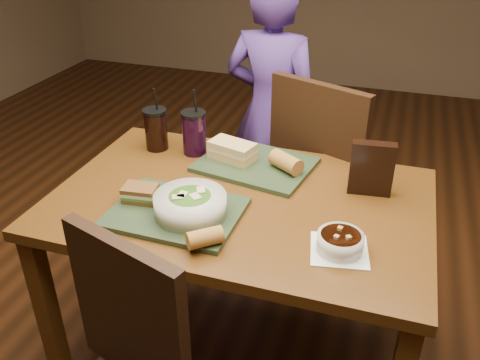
% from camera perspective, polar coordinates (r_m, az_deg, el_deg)
% --- Properties ---
extents(ground, '(6.00, 6.00, 0.00)m').
position_cam_1_polar(ground, '(2.26, 0.00, -18.41)').
color(ground, '#381C0B').
rests_on(ground, ground).
extents(dining_table, '(1.30, 0.85, 0.75)m').
position_cam_1_polar(dining_table, '(1.82, 0.00, -4.39)').
color(dining_table, '#543110').
rests_on(dining_table, ground).
extents(chair_far, '(0.58, 0.60, 1.03)m').
position_cam_1_polar(chair_far, '(2.31, 8.70, 0.70)').
color(chair_far, black).
rests_on(chair_far, ground).
extents(diner, '(0.54, 0.39, 1.39)m').
position_cam_1_polar(diner, '(2.62, 3.57, 7.49)').
color(diner, '#4C2F81').
rests_on(diner, ground).
extents(tray_near, '(0.43, 0.33, 0.02)m').
position_cam_1_polar(tray_near, '(1.69, -7.21, -3.65)').
color(tray_near, '#283821').
rests_on(tray_near, dining_table).
extents(tray_far, '(0.47, 0.39, 0.02)m').
position_cam_1_polar(tray_far, '(1.97, 1.75, 1.76)').
color(tray_far, '#283821').
rests_on(tray_far, dining_table).
extents(salad_bowl, '(0.23, 0.23, 0.08)m').
position_cam_1_polar(salad_bowl, '(1.64, -5.61, -2.63)').
color(salad_bowl, silver).
rests_on(salad_bowl, tray_near).
extents(soup_bowl, '(0.20, 0.20, 0.07)m').
position_cam_1_polar(soup_bowl, '(1.53, 11.18, -6.87)').
color(soup_bowl, white).
rests_on(soup_bowl, dining_table).
extents(sandwich_near, '(0.12, 0.09, 0.05)m').
position_cam_1_polar(sandwich_near, '(1.74, -11.12, -1.48)').
color(sandwich_near, '#593819').
rests_on(sandwich_near, tray_near).
extents(sandwich_far, '(0.19, 0.14, 0.07)m').
position_cam_1_polar(sandwich_far, '(1.97, -0.88, 3.31)').
color(sandwich_far, tan).
rests_on(sandwich_far, tray_far).
extents(baguette_near, '(0.12, 0.11, 0.05)m').
position_cam_1_polar(baguette_near, '(1.50, -3.96, -6.46)').
color(baguette_near, '#AD7533').
rests_on(baguette_near, tray_near).
extents(baguette_far, '(0.14, 0.12, 0.06)m').
position_cam_1_polar(baguette_far, '(1.90, 5.18, 2.00)').
color(baguette_far, '#AD7533').
rests_on(baguette_far, tray_far).
extents(cup_cola, '(0.10, 0.10, 0.26)m').
position_cam_1_polar(cup_cola, '(2.11, -9.42, 5.68)').
color(cup_cola, black).
rests_on(cup_cola, dining_table).
extents(cup_berry, '(0.10, 0.10, 0.27)m').
position_cam_1_polar(cup_berry, '(2.05, -5.17, 5.34)').
color(cup_berry, black).
rests_on(cup_berry, dining_table).
extents(chip_bag, '(0.15, 0.06, 0.19)m').
position_cam_1_polar(chip_bag, '(1.81, 14.55, 1.25)').
color(chip_bag, black).
rests_on(chip_bag, dining_table).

